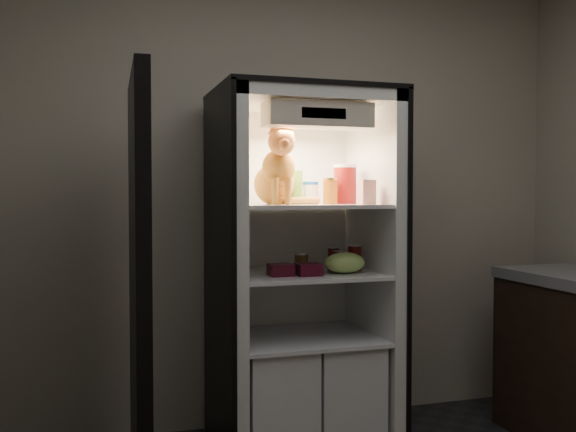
{
  "coord_description": "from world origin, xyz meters",
  "views": [
    {
      "loc": [
        -1.05,
        -1.8,
        1.34
      ],
      "look_at": [
        -0.08,
        1.32,
        1.23
      ],
      "focal_mm": 40.0,
      "sensor_mm": 36.0,
      "label": 1
    }
  ],
  "objects_px": {
    "mayo_tub": "(311,193)",
    "cream_carton": "(367,192)",
    "soda_can_a": "(334,258)",
    "soda_can_c": "(339,261)",
    "parmesan_shaker": "(296,187)",
    "condiment_jar": "(301,262)",
    "soda_can_b": "(355,258)",
    "berry_box_left": "(281,270)",
    "salsa_jar": "(330,191)",
    "berry_box_right": "(308,269)",
    "pepper_jar": "(345,184)",
    "tabby_cat": "(277,174)",
    "refrigerator": "(300,299)",
    "grape_bag": "(345,263)"
  },
  "relations": [
    {
      "from": "mayo_tub",
      "to": "cream_carton",
      "type": "bearing_deg",
      "value": -52.03
    },
    {
      "from": "mayo_tub",
      "to": "cream_carton",
      "type": "height_order",
      "value": "cream_carton"
    },
    {
      "from": "soda_can_a",
      "to": "soda_can_c",
      "type": "bearing_deg",
      "value": -100.49
    },
    {
      "from": "parmesan_shaker",
      "to": "condiment_jar",
      "type": "distance_m",
      "value": 0.39
    },
    {
      "from": "soda_can_a",
      "to": "soda_can_b",
      "type": "xyz_separation_m",
      "value": [
        0.07,
        -0.12,
        0.01
      ]
    },
    {
      "from": "berry_box_left",
      "to": "salsa_jar",
      "type": "bearing_deg",
      "value": 18.95
    },
    {
      "from": "condiment_jar",
      "to": "berry_box_right",
      "type": "relative_size",
      "value": 0.83
    },
    {
      "from": "soda_can_b",
      "to": "soda_can_c",
      "type": "bearing_deg",
      "value": -163.72
    },
    {
      "from": "parmesan_shaker",
      "to": "soda_can_b",
      "type": "distance_m",
      "value": 0.48
    },
    {
      "from": "soda_can_b",
      "to": "parmesan_shaker",
      "type": "bearing_deg",
      "value": 158.25
    },
    {
      "from": "mayo_tub",
      "to": "pepper_jar",
      "type": "distance_m",
      "value": 0.19
    },
    {
      "from": "pepper_jar",
      "to": "soda_can_c",
      "type": "bearing_deg",
      "value": -125.92
    },
    {
      "from": "cream_carton",
      "to": "soda_can_c",
      "type": "relative_size",
      "value": 1.12
    },
    {
      "from": "parmesan_shaker",
      "to": "pepper_jar",
      "type": "xyz_separation_m",
      "value": [
        0.26,
        -0.04,
        0.02
      ]
    },
    {
      "from": "salsa_jar",
      "to": "berry_box_right",
      "type": "bearing_deg",
      "value": -141.77
    },
    {
      "from": "cream_carton",
      "to": "soda_can_a",
      "type": "xyz_separation_m",
      "value": [
        -0.08,
        0.25,
        -0.35
      ]
    },
    {
      "from": "soda_can_b",
      "to": "berry_box_left",
      "type": "height_order",
      "value": "soda_can_b"
    },
    {
      "from": "tabby_cat",
      "to": "parmesan_shaker",
      "type": "bearing_deg",
      "value": 36.81
    },
    {
      "from": "parmesan_shaker",
      "to": "cream_carton",
      "type": "relative_size",
      "value": 1.42
    },
    {
      "from": "refrigerator",
      "to": "berry_box_left",
      "type": "relative_size",
      "value": 16.41
    },
    {
      "from": "salsa_jar",
      "to": "condiment_jar",
      "type": "distance_m",
      "value": 0.4
    },
    {
      "from": "berry_box_left",
      "to": "parmesan_shaker",
      "type": "bearing_deg",
      "value": 54.26
    },
    {
      "from": "soda_can_b",
      "to": "grape_bag",
      "type": "distance_m",
      "value": 0.13
    },
    {
      "from": "pepper_jar",
      "to": "berry_box_right",
      "type": "relative_size",
      "value": 1.77
    },
    {
      "from": "soda_can_a",
      "to": "soda_can_c",
      "type": "xyz_separation_m",
      "value": [
        -0.03,
        -0.14,
        -0.0
      ]
    },
    {
      "from": "refrigerator",
      "to": "tabby_cat",
      "type": "height_order",
      "value": "refrigerator"
    },
    {
      "from": "mayo_tub",
      "to": "condiment_jar",
      "type": "distance_m",
      "value": 0.38
    },
    {
      "from": "mayo_tub",
      "to": "soda_can_c",
      "type": "bearing_deg",
      "value": -57.12
    },
    {
      "from": "parmesan_shaker",
      "to": "soda_can_b",
      "type": "bearing_deg",
      "value": -21.75
    },
    {
      "from": "refrigerator",
      "to": "soda_can_c",
      "type": "height_order",
      "value": "refrigerator"
    },
    {
      "from": "pepper_jar",
      "to": "grape_bag",
      "type": "bearing_deg",
      "value": -112.44
    },
    {
      "from": "tabby_cat",
      "to": "soda_can_c",
      "type": "distance_m",
      "value": 0.55
    },
    {
      "from": "soda_can_b",
      "to": "berry_box_right",
      "type": "height_order",
      "value": "soda_can_b"
    },
    {
      "from": "refrigerator",
      "to": "condiment_jar",
      "type": "bearing_deg",
      "value": -95.05
    },
    {
      "from": "cream_carton",
      "to": "berry_box_left",
      "type": "xyz_separation_m",
      "value": [
        -0.44,
        0.05,
        -0.38
      ]
    },
    {
      "from": "cream_carton",
      "to": "berry_box_left",
      "type": "distance_m",
      "value": 0.58
    },
    {
      "from": "parmesan_shaker",
      "to": "grape_bag",
      "type": "xyz_separation_m",
      "value": [
        0.19,
        -0.2,
        -0.38
      ]
    },
    {
      "from": "mayo_tub",
      "to": "pepper_jar",
      "type": "height_order",
      "value": "pepper_jar"
    },
    {
      "from": "mayo_tub",
      "to": "berry_box_right",
      "type": "height_order",
      "value": "mayo_tub"
    },
    {
      "from": "tabby_cat",
      "to": "mayo_tub",
      "type": "height_order",
      "value": "tabby_cat"
    },
    {
      "from": "mayo_tub",
      "to": "soda_can_b",
      "type": "height_order",
      "value": "mayo_tub"
    },
    {
      "from": "soda_can_a",
      "to": "berry_box_right",
      "type": "xyz_separation_m",
      "value": [
        -0.22,
        -0.23,
        -0.03
      ]
    },
    {
      "from": "pepper_jar",
      "to": "soda_can_a",
      "type": "bearing_deg",
      "value": 138.92
    },
    {
      "from": "parmesan_shaker",
      "to": "salsa_jar",
      "type": "distance_m",
      "value": 0.18
    },
    {
      "from": "mayo_tub",
      "to": "berry_box_left",
      "type": "bearing_deg",
      "value": -136.92
    },
    {
      "from": "cream_carton",
      "to": "berry_box_left",
      "type": "height_order",
      "value": "cream_carton"
    },
    {
      "from": "refrigerator",
      "to": "cream_carton",
      "type": "height_order",
      "value": "refrigerator"
    },
    {
      "from": "cream_carton",
      "to": "grape_bag",
      "type": "xyz_separation_m",
      "value": [
        -0.1,
        0.05,
        -0.36
      ]
    },
    {
      "from": "salsa_jar",
      "to": "condiment_jar",
      "type": "height_order",
      "value": "salsa_jar"
    },
    {
      "from": "cream_carton",
      "to": "soda_can_a",
      "type": "height_order",
      "value": "cream_carton"
    }
  ]
}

